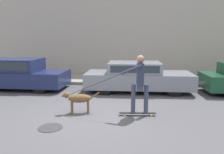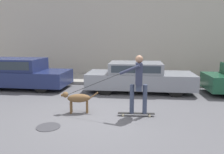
# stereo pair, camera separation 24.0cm
# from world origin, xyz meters

# --- Properties ---
(ground_plane) EXTENTS (36.00, 36.00, 0.00)m
(ground_plane) POSITION_xyz_m (0.00, 0.00, 0.00)
(ground_plane) COLOR #545459
(back_wall) EXTENTS (32.00, 0.30, 4.82)m
(back_wall) POSITION_xyz_m (0.00, 7.09, 2.41)
(back_wall) COLOR #ADA89E
(back_wall) RESTS_ON ground_plane
(sidewalk_curb) EXTENTS (30.00, 2.59, 0.14)m
(sidewalk_curb) POSITION_xyz_m (0.00, 5.62, 0.07)
(sidewalk_curb) COLOR gray
(sidewalk_curb) RESTS_ON ground_plane
(parked_car_0) EXTENTS (4.56, 1.85, 1.38)m
(parked_car_0) POSITION_xyz_m (-4.40, 3.28, 0.67)
(parked_car_0) COLOR black
(parked_car_0) RESTS_ON ground_plane
(parked_car_1) EXTENTS (4.58, 1.81, 1.28)m
(parked_car_1) POSITION_xyz_m (1.14, 3.28, 0.63)
(parked_car_1) COLOR black
(parked_car_1) RESTS_ON ground_plane
(dog) EXTENTS (1.13, 0.40, 0.68)m
(dog) POSITION_xyz_m (-0.72, 0.21, 0.45)
(dog) COLOR brown
(dog) RESTS_ON ground_plane
(skateboarder) EXTENTS (2.72, 0.53, 1.81)m
(skateboarder) POSITION_xyz_m (1.13, 0.16, 1.05)
(skateboarder) COLOR beige
(skateboarder) RESTS_ON ground_plane
(manhole_cover) EXTENTS (0.62, 0.62, 0.01)m
(manhole_cover) POSITION_xyz_m (-1.18, -0.99, 0.01)
(manhole_cover) COLOR #38383D
(manhole_cover) RESTS_ON ground_plane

